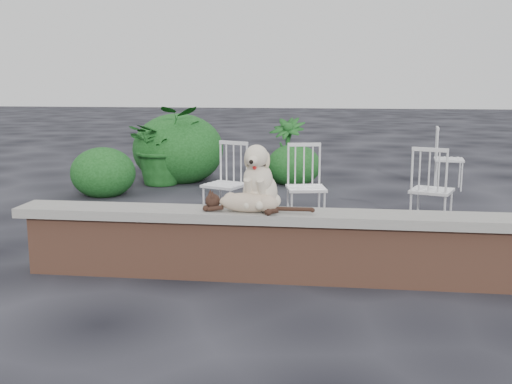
# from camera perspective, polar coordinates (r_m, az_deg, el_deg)

# --- Properties ---
(ground) EXTENTS (60.00, 60.00, 0.00)m
(ground) POSITION_cam_1_polar(r_m,az_deg,el_deg) (5.19, 11.74, -8.30)
(ground) COLOR black
(ground) RESTS_ON ground
(brick_wall) EXTENTS (6.00, 0.30, 0.50)m
(brick_wall) POSITION_cam_1_polar(r_m,az_deg,el_deg) (5.12, 11.84, -5.65)
(brick_wall) COLOR brown
(brick_wall) RESTS_ON ground
(capstone) EXTENTS (6.20, 0.40, 0.08)m
(capstone) POSITION_cam_1_polar(r_m,az_deg,el_deg) (5.05, 11.97, -2.49)
(capstone) COLOR slate
(capstone) RESTS_ON brick_wall
(dog) EXTENTS (0.43, 0.53, 0.56)m
(dog) POSITION_cam_1_polar(r_m,az_deg,el_deg) (5.10, 0.40, 1.54)
(dog) COLOR beige
(dog) RESTS_ON capstone
(cat) EXTENTS (1.10, 0.41, 0.18)m
(cat) POSITION_cam_1_polar(r_m,az_deg,el_deg) (4.99, -0.73, -0.86)
(cat) COLOR tan
(cat) RESTS_ON capstone
(chair_a) EXTENTS (0.66, 0.66, 0.94)m
(chair_a) POSITION_cam_1_polar(r_m,az_deg,el_deg) (6.84, 4.68, 0.51)
(chair_a) COLOR white
(chair_a) RESTS_ON ground
(chair_c) EXTENTS (0.72, 0.72, 0.94)m
(chair_c) POSITION_cam_1_polar(r_m,az_deg,el_deg) (6.95, 16.07, 0.28)
(chair_c) COLOR white
(chair_c) RESTS_ON ground
(chair_e) EXTENTS (0.61, 0.61, 0.94)m
(chair_e) POSITION_cam_1_polar(r_m,az_deg,el_deg) (9.70, 17.54, 3.01)
(chair_e) COLOR white
(chair_e) RESTS_ON ground
(chair_b) EXTENTS (0.73, 0.73, 0.94)m
(chair_b) POSITION_cam_1_polar(r_m,az_deg,el_deg) (7.04, -2.89, 0.80)
(chair_b) COLOR white
(chair_b) RESTS_ON ground
(potted_plant_a) EXTENTS (1.45, 1.39, 1.25)m
(potted_plant_a) POSITION_cam_1_polar(r_m,az_deg,el_deg) (9.75, -8.65, 4.34)
(potted_plant_a) COLOR #113C12
(potted_plant_a) RESTS_ON ground
(potted_plant_b) EXTENTS (0.74, 0.74, 1.04)m
(potted_plant_b) POSITION_cam_1_polar(r_m,az_deg,el_deg) (9.88, 2.87, 3.90)
(potted_plant_b) COLOR #113C12
(potted_plant_b) RESTS_ON ground
(shrubbery) EXTENTS (3.53, 2.46, 1.17)m
(shrubbery) POSITION_cam_1_polar(r_m,az_deg,el_deg) (9.78, -6.93, 3.42)
(shrubbery) COLOR #113C12
(shrubbery) RESTS_ON ground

